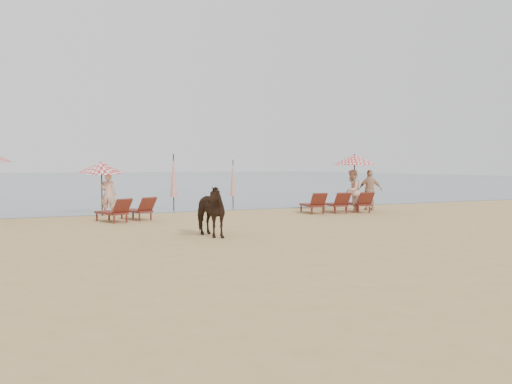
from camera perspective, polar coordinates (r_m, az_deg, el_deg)
ground at (r=13.29m, az=8.68°, el=-5.78°), size 120.00×120.00×0.00m
sea at (r=91.40m, az=-19.12°, el=1.57°), size 160.00×140.00×0.06m
lounger_cluster_left at (r=18.81m, az=-14.50°, el=-2.00°), size 2.15×2.12×0.59m
lounger_cluster_right at (r=21.68m, az=9.26°, el=-1.26°), size 2.98×2.01×0.61m
umbrella_open_left_b at (r=21.15m, az=-17.25°, el=2.73°), size 1.79×1.82×2.28m
umbrella_open_right at (r=22.44m, az=11.20°, el=3.62°), size 2.08×2.08×2.54m
umbrella_closed_left at (r=24.09m, az=-2.65°, el=1.59°), size 0.28×0.28×2.32m
umbrella_closed_right at (r=22.78m, az=-9.40°, el=1.84°), size 0.31×0.31×2.56m
cow at (r=14.30m, az=-5.61°, el=-2.16°), size 1.08×1.86×1.47m
beachgoer_left at (r=21.09m, az=-16.53°, el=-0.23°), size 0.75×0.62×1.75m
beachgoer_right_a at (r=22.07m, az=10.93°, el=0.11°), size 1.14×1.09×1.85m
beachgoer_right_b at (r=23.21m, az=12.89°, el=0.21°), size 1.17×0.82×1.84m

